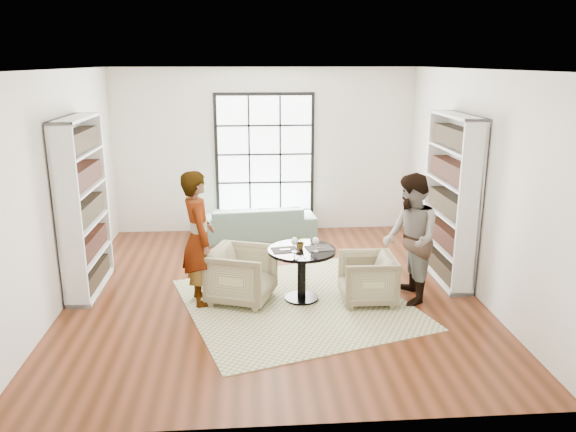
{
  "coord_description": "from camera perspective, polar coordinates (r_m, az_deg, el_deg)",
  "views": [
    {
      "loc": [
        -0.34,
        -7.26,
        3.1
      ],
      "look_at": [
        0.24,
        0.4,
        0.97
      ],
      "focal_mm": 35.0,
      "sensor_mm": 36.0,
      "label": 1
    }
  ],
  "objects": [
    {
      "name": "placemat_left",
      "position": [
        7.34,
        -0.31,
        -3.46
      ],
      "size": [
        0.38,
        0.31,
        0.01
      ],
      "primitive_type": "cube",
      "rotation": [
        0.0,
        0.0,
        0.16
      ],
      "color": "black",
      "rests_on": "pedestal_table"
    },
    {
      "name": "cutlery_right",
      "position": [
        7.41,
        3.16,
        -3.23
      ],
      "size": [
        0.17,
        0.24,
        0.01
      ],
      "primitive_type": null,
      "rotation": [
        0.0,
        0.0,
        0.16
      ],
      "color": "silver",
      "rests_on": "placemat_right"
    },
    {
      "name": "room_shell",
      "position": [
        8.03,
        -1.76,
        2.19
      ],
      "size": [
        6.0,
        6.01,
        6.0
      ],
      "color": "silver",
      "rests_on": "ground"
    },
    {
      "name": "pedestal_table",
      "position": [
        7.44,
        1.41,
        -4.81
      ],
      "size": [
        0.9,
        0.9,
        0.72
      ],
      "rotation": [
        0.0,
        0.0,
        0.16
      ],
      "color": "black",
      "rests_on": "ground"
    },
    {
      "name": "person_left",
      "position": [
        7.35,
        -9.09,
        -2.25
      ],
      "size": [
        0.57,
        0.73,
        1.78
      ],
      "primitive_type": "imported",
      "rotation": [
        0.0,
        0.0,
        1.81
      ],
      "color": "gray",
      "rests_on": "ground"
    },
    {
      "name": "armchair_right",
      "position": [
        7.53,
        8.05,
        -6.3
      ],
      "size": [
        0.73,
        0.71,
        0.65
      ],
      "primitive_type": "imported",
      "rotation": [
        0.0,
        0.0,
        -1.59
      ],
      "color": "#BFB888",
      "rests_on": "ground"
    },
    {
      "name": "cutlery_left",
      "position": [
        7.34,
        -0.31,
        -3.41
      ],
      "size": [
        0.17,
        0.24,
        0.01
      ],
      "primitive_type": null,
      "rotation": [
        0.0,
        0.0,
        0.16
      ],
      "color": "silver",
      "rests_on": "placemat_left"
    },
    {
      "name": "ground",
      "position": [
        7.9,
        -1.5,
        -7.63
      ],
      "size": [
        6.0,
        6.0,
        0.0
      ],
      "primitive_type": "plane",
      "color": "#622C17"
    },
    {
      "name": "sofa",
      "position": [
        10.11,
        -3.23,
        -0.6
      ],
      "size": [
        2.15,
        1.02,
        0.61
      ],
      "primitive_type": "imported",
      "rotation": [
        0.0,
        0.0,
        3.24
      ],
      "color": "gray",
      "rests_on": "ground"
    },
    {
      "name": "flower_centerpiece",
      "position": [
        7.37,
        1.28,
        -2.62
      ],
      "size": [
        0.19,
        0.17,
        0.19
      ],
      "primitive_type": "imported",
      "rotation": [
        0.0,
        0.0,
        0.13
      ],
      "color": "gray",
      "rests_on": "pedestal_table"
    },
    {
      "name": "armchair_left",
      "position": [
        7.49,
        -4.71,
        -5.98
      ],
      "size": [
        1.02,
        1.0,
        0.73
      ],
      "primitive_type": "imported",
      "rotation": [
        0.0,
        0.0,
        1.23
      ],
      "color": "#C5C08C",
      "rests_on": "ground"
    },
    {
      "name": "placemat_right",
      "position": [
        7.41,
        3.16,
        -3.28
      ],
      "size": [
        0.38,
        0.31,
        0.01
      ],
      "primitive_type": "cube",
      "rotation": [
        0.0,
        0.0,
        0.16
      ],
      "color": "black",
      "rests_on": "pedestal_table"
    },
    {
      "name": "rug",
      "position": [
        7.51,
        0.9,
        -8.88
      ],
      "size": [
        3.46,
        3.46,
        0.01
      ],
      "primitive_type": "cube",
      "rotation": [
        0.0,
        0.0,
        0.3
      ],
      "color": "beige",
      "rests_on": "ground"
    },
    {
      "name": "wine_glass_left",
      "position": [
        7.22,
        0.67,
        -2.62
      ],
      "size": [
        0.09,
        0.09,
        0.2
      ],
      "color": "silver",
      "rests_on": "pedestal_table"
    },
    {
      "name": "person_right",
      "position": [
        7.49,
        12.32,
        -2.3
      ],
      "size": [
        0.66,
        0.84,
        1.72
      ],
      "primitive_type": "imported",
      "rotation": [
        0.0,
        0.0,
        -1.58
      ],
      "color": "gray",
      "rests_on": "ground"
    },
    {
      "name": "wine_glass_right",
      "position": [
        7.25,
        2.84,
        -2.58
      ],
      "size": [
        0.09,
        0.09,
        0.19
      ],
      "color": "silver",
      "rests_on": "pedestal_table"
    }
  ]
}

